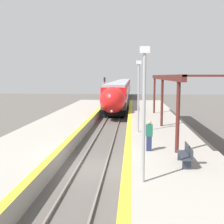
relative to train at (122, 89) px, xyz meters
The scene contains 12 objects.
ground_plane 43.28m from the train, 90.00° to the right, with size 120.00×120.00×0.00m, color #56514C.
rail_left 43.29m from the train, 90.95° to the right, with size 0.08×90.00×0.15m, color slate.
rail_right 43.29m from the train, 89.05° to the right, with size 0.08×90.00×0.15m, color slate.
train is the anchor object (origin of this frame).
platform_right 43.47m from the train, 84.45° to the right, with size 5.02×64.00×0.87m.
platform_left 43.46m from the train, 95.40° to the right, with size 4.79×64.00×0.87m.
platform_bench 45.21m from the train, 84.23° to the right, with size 0.44×1.73×0.89m.
person_waiting 42.81m from the train, 85.96° to the right, with size 0.36×0.22×1.65m.
railway_signal 12.22m from the train, 101.37° to the right, with size 0.28×0.28×4.60m.
lamppost_near 47.30m from the train, 86.93° to the right, with size 0.36×0.20×5.04m.
lamppost_mid 37.79m from the train, 86.16° to the right, with size 0.36×0.20×5.04m.
station_canopy 35.55m from the train, 81.83° to the right, with size 2.02×18.66×4.06m.
Camera 1 is at (2.10, -14.25, 4.87)m, focal length 45.00 mm.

